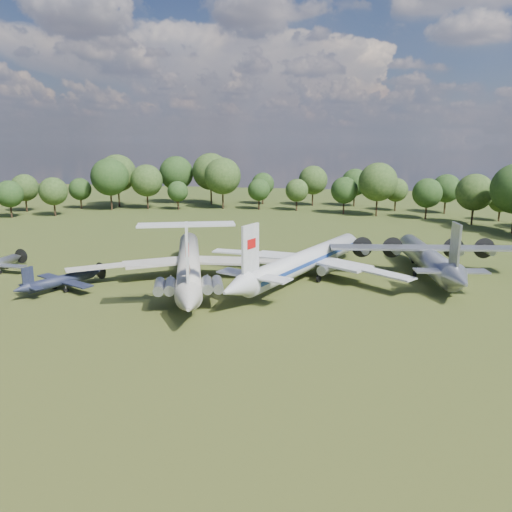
% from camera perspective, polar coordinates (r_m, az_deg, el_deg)
% --- Properties ---
extents(ground, '(300.00, 300.00, 0.00)m').
position_cam_1_polar(ground, '(74.80, -9.23, -3.17)').
color(ground, '#234015').
rests_on(ground, ground).
extents(il62_airliner, '(48.64, 55.06, 4.50)m').
position_cam_1_polar(il62_airliner, '(74.90, -7.67, -1.31)').
color(il62_airliner, beige).
rests_on(il62_airliner, ground).
extents(tu104_jet, '(47.21, 53.69, 4.47)m').
position_cam_1_polar(tu104_jet, '(76.70, 5.77, -0.93)').
color(tu104_jet, silver).
rests_on(tu104_jet, ground).
extents(an12_transport, '(35.37, 38.24, 4.42)m').
position_cam_1_polar(an12_transport, '(82.24, 19.01, -0.65)').
color(an12_transport, gray).
rests_on(an12_transport, ground).
extents(small_prop_west, '(16.14, 18.18, 2.20)m').
position_cam_1_polar(small_prop_west, '(75.66, -21.34, -2.87)').
color(small_prop_west, '#151D31').
rests_on(small_prop_west, ground).
extents(person_on_il62, '(0.66, 0.46, 1.74)m').
position_cam_1_polar(person_on_il62, '(61.92, -7.78, -1.41)').
color(person_on_il62, '#956B4C').
rests_on(person_on_il62, il62_airliner).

